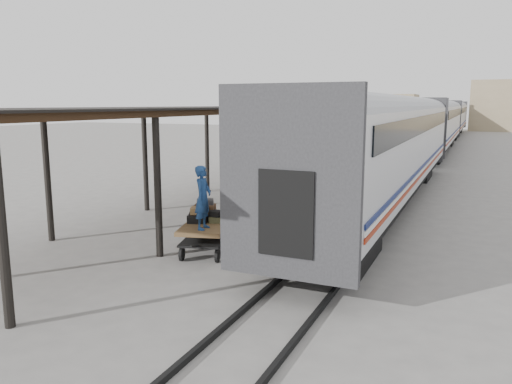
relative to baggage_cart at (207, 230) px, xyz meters
The scene contains 10 objects.
ground 1.28m from the baggage_cart, 72.53° to the left, with size 160.00×160.00×0.00m, color slate.
train 35.08m from the baggage_cart, 84.22° to the left, with size 3.45×76.01×4.01m.
canopy 25.46m from the baggage_cart, 96.98° to the left, with size 4.90×64.30×4.15m.
rails 35.24m from the baggage_cart, 84.25° to the left, with size 1.54×150.00×0.12m.
building_left 83.65m from the baggage_cart, 96.64° to the left, with size 12.00×8.00×6.00m, color tan.
baggage_cart is the anchor object (origin of this frame).
suitcase_stack 0.57m from the baggage_cart, 122.34° to the left, with size 1.35×1.29×0.60m.
luggage_tug 15.89m from the baggage_cart, 97.40° to the left, with size 1.24×1.56×1.20m.
porter 1.29m from the baggage_cart, 68.96° to the right, with size 0.64×0.42×1.76m, color navy.
pedestrian 16.66m from the baggage_cart, 99.89° to the left, with size 1.14×0.47×1.94m, color black.
Camera 1 is at (6.68, -13.33, 4.26)m, focal length 35.00 mm.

